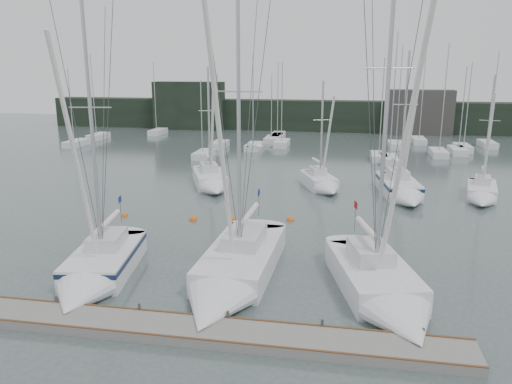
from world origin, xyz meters
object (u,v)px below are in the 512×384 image
at_px(sailboat_near_left, 95,273).
at_px(buoy_d, 193,220).
at_px(sailboat_mid_c, 323,185).
at_px(buoy_a, 233,220).
at_px(sailboat_mid_b, 212,183).
at_px(sailboat_mid_d, 403,191).
at_px(sailboat_near_right, 386,294).
at_px(buoy_b, 290,220).
at_px(sailboat_near_center, 230,278).
at_px(buoy_c, 125,216).
at_px(sailboat_mid_e, 482,195).

relative_size(sailboat_near_left, buoy_d, 25.32).
bearing_deg(sailboat_mid_c, buoy_a, -142.41).
xyz_separation_m(sailboat_mid_b, sailboat_mid_d, (16.47, -0.31, 0.06)).
xyz_separation_m(sailboat_near_right, sailboat_mid_c, (-3.93, 21.56, -0.10)).
xyz_separation_m(sailboat_mid_d, buoy_b, (-8.52, -7.59, -0.65)).
bearing_deg(sailboat_mid_b, buoy_b, -67.47).
bearing_deg(sailboat_near_center, sailboat_near_left, -172.98).
relative_size(sailboat_near_right, sailboat_mid_d, 1.41).
bearing_deg(buoy_c, sailboat_near_center, -45.53).
relative_size(sailboat_mid_e, buoy_c, 21.88).
xyz_separation_m(sailboat_mid_c, sailboat_mid_e, (12.98, -1.21, -0.03)).
height_order(sailboat_mid_d, buoy_c, sailboat_mid_d).
bearing_deg(buoy_a, sailboat_mid_e, 24.49).
distance_m(sailboat_mid_c, buoy_b, 9.41).
height_order(buoy_a, buoy_b, buoy_b).
distance_m(sailboat_near_center, buoy_a, 11.47).
relative_size(sailboat_near_left, sailboat_near_right, 0.82).
height_order(sailboat_near_left, buoy_c, sailboat_near_left).
distance_m(sailboat_mid_b, buoy_b, 11.22).
distance_m(sailboat_near_right, sailboat_mid_d, 20.13).
distance_m(sailboat_mid_b, sailboat_mid_c, 9.91).
bearing_deg(sailboat_mid_c, sailboat_near_right, -100.79).
xyz_separation_m(sailboat_near_center, buoy_a, (-2.43, 11.19, -0.60)).
bearing_deg(sailboat_mid_e, sailboat_near_right, -101.43).
distance_m(sailboat_near_left, sailboat_mid_e, 31.10).
height_order(sailboat_near_center, buoy_c, sailboat_near_center).
distance_m(sailboat_near_left, buoy_a, 12.65).
relative_size(buoy_c, buoy_d, 0.84).
distance_m(sailboat_mid_c, sailboat_mid_d, 6.85).
xyz_separation_m(buoy_a, buoy_d, (-2.78, -0.55, 0.00)).
distance_m(sailboat_mid_b, sailboat_mid_d, 16.48).
xyz_separation_m(buoy_b, buoy_c, (-12.17, -1.13, 0.00)).
distance_m(sailboat_near_center, sailboat_mid_d, 21.93).
xyz_separation_m(sailboat_near_left, sailboat_near_right, (14.38, 0.09, 0.02)).
xyz_separation_m(sailboat_near_center, sailboat_mid_e, (16.53, 19.83, -0.09)).
xyz_separation_m(sailboat_near_right, buoy_b, (-5.81, 12.36, -0.64)).
bearing_deg(buoy_b, sailboat_mid_c, 78.50).
bearing_deg(sailboat_mid_c, sailboat_near_center, -120.70).
relative_size(sailboat_near_right, buoy_b, 31.46).
bearing_deg(buoy_c, sailboat_mid_c, 36.35).
bearing_deg(sailboat_near_center, sailboat_mid_b, 109.50).
height_order(buoy_c, buoy_d, buoy_d).
height_order(sailboat_near_center, buoy_a, sailboat_near_center).
xyz_separation_m(buoy_b, buoy_d, (-6.89, -1.18, 0.00)).
bearing_deg(buoy_b, sailboat_near_center, -98.05).
distance_m(buoy_a, buoy_c, 8.08).
relative_size(sailboat_near_left, buoy_b, 25.89).
xyz_separation_m(sailboat_near_right, sailboat_mid_d, (2.72, 19.95, 0.01)).
height_order(sailboat_mid_c, sailboat_mid_d, sailboat_mid_d).
height_order(buoy_b, buoy_c, buoy_b).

